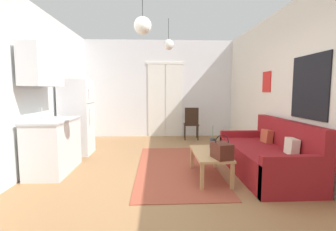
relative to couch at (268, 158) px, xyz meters
name	(u,v)px	position (x,y,z in m)	size (l,w,h in m)	color
ground_plane	(163,188)	(-1.75, -0.37, -0.33)	(4.96, 8.29, 0.10)	#996D44
wall_back	(160,89)	(-1.75, 3.53, 1.14)	(4.56, 0.13, 2.87)	silver
wall_right	(315,87)	(0.48, -0.36, 1.15)	(0.12, 7.89, 2.87)	silver
wall_left	(0,87)	(-3.98, -0.36, 1.15)	(0.12, 7.89, 2.87)	silver
area_rug	(177,167)	(-1.48, 0.43, -0.28)	(1.39, 2.87, 0.01)	#9E4733
couch	(268,158)	(0.00, 0.00, 0.00)	(0.92, 1.98, 0.90)	maroon
coffee_table	(210,155)	(-1.00, -0.11, 0.08)	(0.50, 1.04, 0.41)	tan
bamboo_vase	(213,143)	(-0.89, 0.20, 0.21)	(0.10, 0.10, 0.38)	#2D2D33
handbag	(222,150)	(-0.91, -0.47, 0.25)	(0.29, 0.35, 0.34)	#512319
refrigerator	(77,117)	(-3.57, 1.49, 0.53)	(0.63, 0.61, 1.63)	white
kitchen_counter	(51,125)	(-3.62, 0.31, 0.53)	(0.60, 1.13, 2.11)	silver
accent_chair	(191,122)	(-0.86, 2.91, 0.21)	(0.45, 0.43, 0.91)	black
pendant_lamp_near	(143,26)	(-2.02, -0.45, 1.97)	(0.23, 0.23, 0.74)	black
pendant_lamp_far	(169,45)	(-1.58, 1.35, 2.05)	(0.22, 0.22, 0.64)	black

